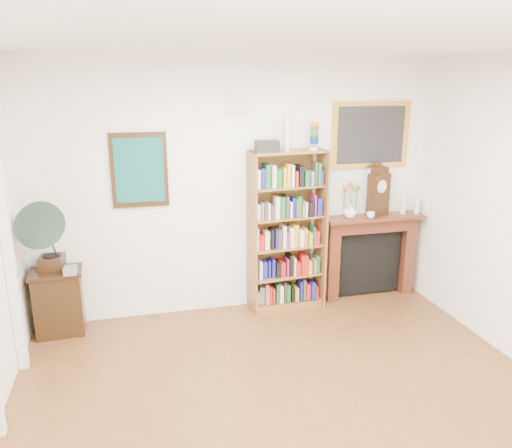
{
  "coord_description": "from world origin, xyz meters",
  "views": [
    {
      "loc": [
        -1.12,
        -2.79,
        2.52
      ],
      "look_at": [
        -0.02,
        1.6,
        1.24
      ],
      "focal_mm": 35.0,
      "sensor_mm": 36.0,
      "label": 1
    }
  ],
  "objects_px": {
    "teacup": "(371,215)",
    "bottle_left": "(403,204)",
    "cd_stack": "(70,270)",
    "flower_vase": "(350,211)",
    "side_cabinet": "(59,302)",
    "fireplace": "(370,249)",
    "bookshelf": "(287,223)",
    "mantel_clock": "(378,192)",
    "gramophone": "(46,233)",
    "bottle_right": "(417,205)"
  },
  "relations": [
    {
      "from": "teacup",
      "to": "bottle_left",
      "type": "relative_size",
      "value": 0.4
    },
    {
      "from": "cd_stack",
      "to": "flower_vase",
      "type": "relative_size",
      "value": 0.74
    },
    {
      "from": "side_cabinet",
      "to": "flower_vase",
      "type": "distance_m",
      "value": 3.32
    },
    {
      "from": "flower_vase",
      "to": "cd_stack",
      "type": "bearing_deg",
      "value": -176.22
    },
    {
      "from": "fireplace",
      "to": "bookshelf",
      "type": "bearing_deg",
      "value": -175.39
    },
    {
      "from": "mantel_clock",
      "to": "teacup",
      "type": "height_order",
      "value": "mantel_clock"
    },
    {
      "from": "side_cabinet",
      "to": "teacup",
      "type": "xyz_separation_m",
      "value": [
        3.46,
        -0.02,
        0.71
      ]
    },
    {
      "from": "gramophone",
      "to": "bottle_right",
      "type": "xyz_separation_m",
      "value": [
        4.12,
        0.13,
        -0.0
      ]
    },
    {
      "from": "cd_stack",
      "to": "mantel_clock",
      "type": "bearing_deg",
      "value": 3.75
    },
    {
      "from": "fireplace",
      "to": "gramophone",
      "type": "xyz_separation_m",
      "value": [
        -3.57,
        -0.19,
        0.53
      ]
    },
    {
      "from": "fireplace",
      "to": "flower_vase",
      "type": "height_order",
      "value": "flower_vase"
    },
    {
      "from": "fireplace",
      "to": "gramophone",
      "type": "relative_size",
      "value": 1.59
    },
    {
      "from": "side_cabinet",
      "to": "flower_vase",
      "type": "relative_size",
      "value": 4.27
    },
    {
      "from": "cd_stack",
      "to": "bottle_left",
      "type": "relative_size",
      "value": 0.5
    },
    {
      "from": "side_cabinet",
      "to": "cd_stack",
      "type": "height_order",
      "value": "cd_stack"
    },
    {
      "from": "cd_stack",
      "to": "bottle_left",
      "type": "xyz_separation_m",
      "value": [
        3.76,
        0.21,
        0.41
      ]
    },
    {
      "from": "teacup",
      "to": "cd_stack",
      "type": "bearing_deg",
      "value": -177.97
    },
    {
      "from": "mantel_clock",
      "to": "flower_vase",
      "type": "relative_size",
      "value": 3.55
    },
    {
      "from": "flower_vase",
      "to": "bottle_right",
      "type": "relative_size",
      "value": 0.81
    },
    {
      "from": "mantel_clock",
      "to": "bottle_left",
      "type": "relative_size",
      "value": 2.39
    },
    {
      "from": "gramophone",
      "to": "bottle_left",
      "type": "bearing_deg",
      "value": 7.4
    },
    {
      "from": "cd_stack",
      "to": "bottle_right",
      "type": "bearing_deg",
      "value": 2.71
    },
    {
      "from": "gramophone",
      "to": "cd_stack",
      "type": "height_order",
      "value": "gramophone"
    },
    {
      "from": "mantel_clock",
      "to": "teacup",
      "type": "xyz_separation_m",
      "value": [
        -0.14,
        -0.11,
        -0.24
      ]
    },
    {
      "from": "fireplace",
      "to": "teacup",
      "type": "height_order",
      "value": "teacup"
    },
    {
      "from": "flower_vase",
      "to": "bottle_left",
      "type": "bearing_deg",
      "value": 0.52
    },
    {
      "from": "fireplace",
      "to": "mantel_clock",
      "type": "relative_size",
      "value": 2.1
    },
    {
      "from": "gramophone",
      "to": "flower_vase",
      "type": "bearing_deg",
      "value": 7.75
    },
    {
      "from": "fireplace",
      "to": "flower_vase",
      "type": "distance_m",
      "value": 0.6
    },
    {
      "from": "cd_stack",
      "to": "bottle_left",
      "type": "bearing_deg",
      "value": 3.19
    },
    {
      "from": "mantel_clock",
      "to": "bottle_right",
      "type": "xyz_separation_m",
      "value": [
        0.5,
        -0.04,
        -0.18
      ]
    },
    {
      "from": "side_cabinet",
      "to": "flower_vase",
      "type": "height_order",
      "value": "flower_vase"
    },
    {
      "from": "fireplace",
      "to": "mantel_clock",
      "type": "distance_m",
      "value": 0.71
    },
    {
      "from": "teacup",
      "to": "fireplace",
      "type": "bearing_deg",
      "value": 57.05
    },
    {
      "from": "fireplace",
      "to": "bottle_right",
      "type": "height_order",
      "value": "bottle_right"
    },
    {
      "from": "flower_vase",
      "to": "bottle_right",
      "type": "bearing_deg",
      "value": -1.13
    },
    {
      "from": "side_cabinet",
      "to": "fireplace",
      "type": "relative_size",
      "value": 0.57
    },
    {
      "from": "gramophone",
      "to": "mantel_clock",
      "type": "relative_size",
      "value": 1.32
    },
    {
      "from": "cd_stack",
      "to": "bottle_right",
      "type": "distance_m",
      "value": 3.95
    },
    {
      "from": "cd_stack",
      "to": "flower_vase",
      "type": "xyz_separation_m",
      "value": [
        3.07,
        0.2,
        0.37
      ]
    },
    {
      "from": "bottle_left",
      "to": "bottle_right",
      "type": "height_order",
      "value": "bottle_left"
    },
    {
      "from": "teacup",
      "to": "flower_vase",
      "type": "bearing_deg",
      "value": 158.67
    },
    {
      "from": "cd_stack",
      "to": "bottle_right",
      "type": "height_order",
      "value": "bottle_right"
    },
    {
      "from": "mantel_clock",
      "to": "bottle_left",
      "type": "xyz_separation_m",
      "value": [
        0.33,
        -0.02,
        -0.16
      ]
    },
    {
      "from": "side_cabinet",
      "to": "flower_vase",
      "type": "bearing_deg",
      "value": -1.47
    },
    {
      "from": "mantel_clock",
      "to": "bottle_right",
      "type": "height_order",
      "value": "mantel_clock"
    },
    {
      "from": "gramophone",
      "to": "fireplace",
      "type": "bearing_deg",
      "value": 8.3
    },
    {
      "from": "gramophone",
      "to": "side_cabinet",
      "type": "bearing_deg",
      "value": 75.29
    },
    {
      "from": "flower_vase",
      "to": "side_cabinet",
      "type": "bearing_deg",
      "value": -178.86
    },
    {
      "from": "bookshelf",
      "to": "fireplace",
      "type": "height_order",
      "value": "bookshelf"
    }
  ]
}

